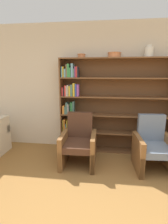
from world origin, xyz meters
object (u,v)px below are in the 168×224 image
Objects in this scene: bookshelf at (106,107)px; armchair_leather at (79,143)px; bowl_copper at (114,55)px; armchair_cushioned at (153,147)px; bowl_slate at (82,56)px; vase_tall at (149,52)px.

bookshelf is 1.01m from armchair_leather.
armchair_cushioned is (0.73, -0.65, -1.66)m from bowl_copper.
bowl_copper reaches higher than armchair_leather.
armchair_leather is at bearing -86.63° from bowl_slate.
bookshelf is 13.80× the size of bowl_slate.
bowl_copper is 1.19× the size of vase_tall.
armchair_leather is 1.36m from armchair_cushioned.
vase_tall is 0.24× the size of armchair_leather.
bowl_copper is at bearing -180.00° from vase_tall.
vase_tall reaches higher than bowl_slate.
vase_tall is (1.33, 0.00, 0.05)m from bowl_slate.
armchair_leather is at bearing -125.62° from bookshelf.
bowl_copper is 0.29× the size of armchair_cushioned.
armchair_leather is (-0.48, -0.67, -0.59)m from bookshelf.
bowl_slate is 2.25m from armchair_cushioned.
bookshelf reaches higher than armchair_leather.
armchair_cushioned is (0.87, -0.67, -0.59)m from bookshelf.
bowl_slate reaches higher than armchair_leather.
armchair_leather is 1.00× the size of armchair_cushioned.
bookshelf reaches higher than armchair_cushioned.
vase_tall reaches higher than bowl_copper.
bowl_copper is at bearing -9.35° from bookshelf.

